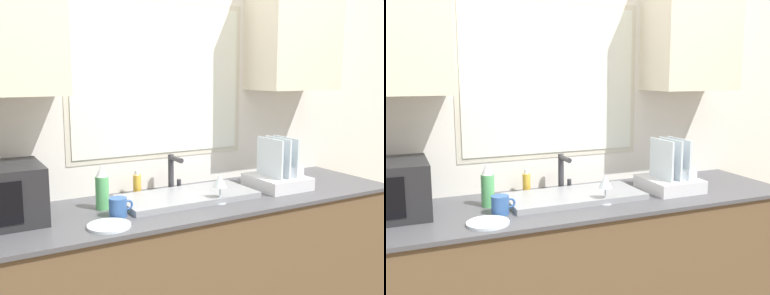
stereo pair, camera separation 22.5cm
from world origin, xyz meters
The scene contains 10 objects.
countertop centered at (0.00, 0.32, 0.46)m, with size 2.42×0.66×0.92m.
wall_back centered at (0.00, 0.62, 1.41)m, with size 6.00×0.38×2.60m.
sink_basin centered at (0.01, 0.33, 0.94)m, with size 0.71×0.33×0.03m.
faucet centered at (0.02, 0.51, 1.05)m, with size 0.08×0.14×0.21m.
dish_rack centered at (0.59, 0.29, 0.99)m, with size 0.28×0.31×0.29m.
spray_bottle centered at (-0.43, 0.38, 1.03)m, with size 0.06×0.06×0.22m.
soap_bottle centered at (-0.18, 0.55, 0.98)m, with size 0.04×0.04×0.13m.
mug_near_sink centered at (-0.40, 0.23, 0.97)m, with size 0.11×0.08×0.09m.
wine_glass centered at (0.12, 0.19, 1.04)m, with size 0.07×0.07×0.15m.
small_plate centered at (-0.49, 0.11, 0.93)m, with size 0.19×0.19×0.01m.
Camera 1 is at (-1.06, -1.66, 1.57)m, focal length 42.00 mm.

